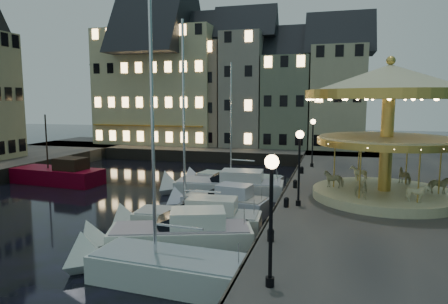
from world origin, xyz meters
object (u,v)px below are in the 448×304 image
(motorboat_b, at_px, (172,237))
(motorboat_f, at_px, (232,181))
(streetlamp_a, at_px, (271,202))
(motorboat_e, at_px, (224,187))
(motorboat_a, at_px, (157,268))
(motorboat_d, at_px, (219,204))
(carousel, at_px, (389,106))
(bollard_a, at_px, (271,234))
(bollard_d, at_px, (302,170))
(streetlamp_c, at_px, (313,136))
(bollard_b, at_px, (286,202))
(motorboat_c, at_px, (190,220))
(streetlamp_b, at_px, (299,157))
(red_fishing_boat, at_px, (59,175))
(bollard_c, at_px, (295,183))

(motorboat_b, height_order, motorboat_f, motorboat_f)
(streetlamp_a, distance_m, motorboat_e, 17.72)
(motorboat_a, xyz_separation_m, motorboat_d, (-0.27, 9.71, 0.10))
(carousel, bearing_deg, motorboat_d, -172.62)
(bollard_a, xyz_separation_m, bollard_d, (0.00, 16.00, 0.00))
(streetlamp_c, bearing_deg, bollard_a, -91.76)
(motorboat_b, height_order, motorboat_e, same)
(motorboat_b, distance_m, motorboat_d, 6.52)
(bollard_a, xyz_separation_m, motorboat_a, (-4.17, -2.08, -1.06))
(carousel, bearing_deg, bollard_d, 126.99)
(motorboat_a, relative_size, motorboat_f, 1.14)
(motorboat_b, bearing_deg, bollard_b, 42.06)
(bollard_a, height_order, bollard_b, same)
(streetlamp_c, height_order, bollard_a, streetlamp_c)
(motorboat_b, distance_m, motorboat_f, 14.04)
(streetlamp_a, relative_size, motorboat_f, 0.39)
(streetlamp_a, relative_size, motorboat_c, 0.40)
(motorboat_d, bearing_deg, motorboat_f, 98.00)
(streetlamp_b, relative_size, red_fishing_boat, 0.51)
(bollard_b, bearing_deg, motorboat_b, -137.94)
(motorboat_d, height_order, motorboat_f, motorboat_f)
(motorboat_b, bearing_deg, motorboat_e, 92.83)
(bollard_b, distance_m, bollard_d, 10.50)
(bollard_b, relative_size, motorboat_c, 0.05)
(streetlamp_b, distance_m, bollard_a, 6.50)
(streetlamp_b, relative_size, bollard_b, 7.32)
(streetlamp_c, xyz_separation_m, carousel, (4.75, -10.60, 2.73))
(bollard_c, relative_size, red_fishing_boat, 0.07)
(bollard_a, relative_size, bollard_d, 1.00)
(streetlamp_b, bearing_deg, bollard_a, -95.71)
(bollard_b, relative_size, motorboat_a, 0.05)
(streetlamp_b, xyz_separation_m, motorboat_b, (-5.46, -4.88, -3.38))
(motorboat_f, bearing_deg, bollard_c, -40.13)
(streetlamp_a, xyz_separation_m, red_fishing_boat, (-20.74, 16.73, -3.31))
(bollard_c, bearing_deg, motorboat_e, 161.39)
(red_fishing_boat, bearing_deg, motorboat_d, -18.00)
(streetlamp_b, height_order, motorboat_a, motorboat_a)
(bollard_a, height_order, motorboat_a, motorboat_a)
(motorboat_d, bearing_deg, streetlamp_a, -66.53)
(bollard_c, bearing_deg, carousel, -16.69)
(streetlamp_a, height_order, motorboat_e, streetlamp_a)
(bollard_a, bearing_deg, streetlamp_b, 84.29)
(streetlamp_a, xyz_separation_m, bollard_c, (-0.60, 14.50, -2.41))
(bollard_d, distance_m, carousel, 10.28)
(motorboat_a, xyz_separation_m, motorboat_f, (-1.33, 17.22, -0.01))
(motorboat_e, bearing_deg, streetlamp_c, 50.04)
(carousel, bearing_deg, streetlamp_a, -110.22)
(streetlamp_c, distance_m, motorboat_b, 19.47)
(motorboat_a, bearing_deg, bollard_d, 77.00)
(bollard_a, bearing_deg, motorboat_a, -153.51)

